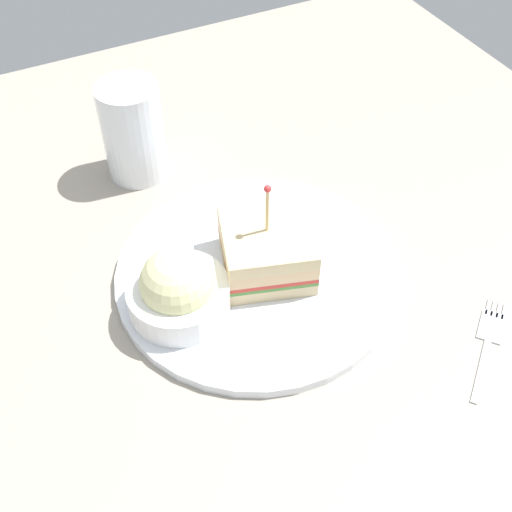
% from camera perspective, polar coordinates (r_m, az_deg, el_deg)
% --- Properties ---
extents(ground_plane, '(0.98, 0.98, 0.02)m').
position_cam_1_polar(ground_plane, '(0.67, -0.00, -2.38)').
color(ground_plane, '#9E9384').
extents(plate, '(0.28, 0.28, 0.01)m').
position_cam_1_polar(plate, '(0.66, -0.00, -1.51)').
color(plate, white).
rests_on(plate, ground_plane).
extents(sandwich_half_center, '(0.11, 0.11, 0.11)m').
position_cam_1_polar(sandwich_half_center, '(0.64, 0.90, 0.70)').
color(sandwich_half_center, beige).
rests_on(sandwich_half_center, plate).
extents(coleslaw_bowl, '(0.10, 0.10, 0.07)m').
position_cam_1_polar(coleslaw_bowl, '(0.61, -6.76, -2.91)').
color(coleslaw_bowl, white).
rests_on(coleslaw_bowl, plate).
extents(drink_glass, '(0.07, 0.07, 0.11)m').
position_cam_1_polar(drink_glass, '(0.76, -10.55, 10.33)').
color(drink_glass, beige).
rests_on(drink_glass, ground_plane).
extents(fork, '(0.09, 0.10, 0.00)m').
position_cam_1_polar(fork, '(0.65, 19.49, -6.65)').
color(fork, silver).
rests_on(fork, ground_plane).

